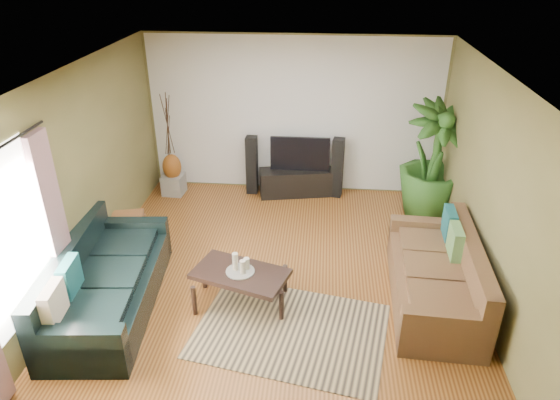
# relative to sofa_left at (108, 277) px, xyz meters

# --- Properties ---
(floor) EXTENTS (5.50, 5.50, 0.00)m
(floor) POSITION_rel_sofa_left_xyz_m (1.97, 0.78, -0.42)
(floor) COLOR brown
(floor) RESTS_ON ground
(ceiling) EXTENTS (5.50, 5.50, 0.00)m
(ceiling) POSITION_rel_sofa_left_xyz_m (1.97, 0.78, 2.28)
(ceiling) COLOR white
(ceiling) RESTS_ON ground
(wall_back) EXTENTS (5.00, 0.00, 5.00)m
(wall_back) POSITION_rel_sofa_left_xyz_m (1.97, 3.53, 0.93)
(wall_back) COLOR olive
(wall_back) RESTS_ON ground
(wall_front) EXTENTS (5.00, 0.00, 5.00)m
(wall_front) POSITION_rel_sofa_left_xyz_m (1.97, -1.97, 0.93)
(wall_front) COLOR olive
(wall_front) RESTS_ON ground
(wall_left) EXTENTS (0.00, 5.50, 5.50)m
(wall_left) POSITION_rel_sofa_left_xyz_m (-0.53, 0.78, 0.92)
(wall_left) COLOR olive
(wall_left) RESTS_ON ground
(wall_right) EXTENTS (0.00, 5.50, 5.50)m
(wall_right) POSITION_rel_sofa_left_xyz_m (4.47, 0.78, 0.92)
(wall_right) COLOR olive
(wall_right) RESTS_ON ground
(backwall_panel) EXTENTS (4.90, 0.00, 4.90)m
(backwall_panel) POSITION_rel_sofa_left_xyz_m (1.97, 3.52, 0.93)
(backwall_panel) COLOR white
(backwall_panel) RESTS_ON ground
(window_pane) EXTENTS (0.00, 1.80, 1.80)m
(window_pane) POSITION_rel_sofa_left_xyz_m (-0.51, -0.82, 0.97)
(window_pane) COLOR white
(window_pane) RESTS_ON ground
(curtain_far) EXTENTS (0.08, 0.35, 2.20)m
(curtain_far) POSITION_rel_sofa_left_xyz_m (-0.46, -0.07, 0.72)
(curtain_far) COLOR gray
(curtain_far) RESTS_ON ground
(sofa_left) EXTENTS (1.23, 2.43, 0.85)m
(sofa_left) POSITION_rel_sofa_left_xyz_m (0.00, 0.00, 0.00)
(sofa_left) COLOR black
(sofa_left) RESTS_ON floor
(sofa_right) EXTENTS (1.05, 2.17, 0.85)m
(sofa_right) POSITION_rel_sofa_left_xyz_m (3.90, 0.48, 0.00)
(sofa_right) COLOR brown
(sofa_right) RESTS_ON floor
(area_rug) EXTENTS (2.37, 1.88, 0.01)m
(area_rug) POSITION_rel_sofa_left_xyz_m (2.20, -0.25, -0.42)
(area_rug) COLOR tan
(area_rug) RESTS_ON floor
(coffee_table) EXTENTS (1.25, 0.92, 0.46)m
(coffee_table) POSITION_rel_sofa_left_xyz_m (1.56, 0.21, -0.20)
(coffee_table) COLOR black
(coffee_table) RESTS_ON floor
(candle_tray) EXTENTS (0.35, 0.35, 0.02)m
(candle_tray) POSITION_rel_sofa_left_xyz_m (1.56, 0.21, 0.04)
(candle_tray) COLOR gray
(candle_tray) RESTS_ON coffee_table
(candle_tall) EXTENTS (0.07, 0.07, 0.22)m
(candle_tall) POSITION_rel_sofa_left_xyz_m (1.50, 0.24, 0.16)
(candle_tall) COLOR beige
(candle_tall) RESTS_ON candle_tray
(candle_mid) EXTENTS (0.07, 0.07, 0.17)m
(candle_mid) POSITION_rel_sofa_left_xyz_m (1.60, 0.17, 0.13)
(candle_mid) COLOR beige
(candle_mid) RESTS_ON candle_tray
(candle_short) EXTENTS (0.07, 0.07, 0.14)m
(candle_short) POSITION_rel_sofa_left_xyz_m (1.63, 0.27, 0.12)
(candle_short) COLOR beige
(candle_short) RESTS_ON candle_tray
(tv_stand) EXTENTS (1.43, 0.68, 0.46)m
(tv_stand) POSITION_rel_sofa_left_xyz_m (2.10, 3.28, -0.19)
(tv_stand) COLOR black
(tv_stand) RESTS_ON floor
(television) EXTENTS (1.01, 0.06, 0.60)m
(television) POSITION_rel_sofa_left_xyz_m (2.10, 3.28, 0.33)
(television) COLOR black
(television) RESTS_ON tv_stand
(speaker_left) EXTENTS (0.20, 0.21, 1.04)m
(speaker_left) POSITION_rel_sofa_left_xyz_m (1.27, 3.28, 0.09)
(speaker_left) COLOR black
(speaker_left) RESTS_ON floor
(speaker_right) EXTENTS (0.22, 0.24, 1.05)m
(speaker_right) POSITION_rel_sofa_left_xyz_m (2.75, 3.28, 0.10)
(speaker_right) COLOR black
(speaker_right) RESTS_ON floor
(potted_plant) EXTENTS (1.40, 1.40, 1.85)m
(potted_plant) POSITION_rel_sofa_left_xyz_m (4.22, 2.78, 0.50)
(potted_plant) COLOR #26541C
(potted_plant) RESTS_ON floor
(plant_pot) EXTENTS (0.34, 0.34, 0.27)m
(plant_pot) POSITION_rel_sofa_left_xyz_m (4.22, 2.78, -0.29)
(plant_pot) COLOR black
(plant_pot) RESTS_ON floor
(pedestal) EXTENTS (0.38, 0.38, 0.35)m
(pedestal) POSITION_rel_sofa_left_xyz_m (-0.11, 3.10, -0.25)
(pedestal) COLOR #969694
(pedestal) RESTS_ON floor
(vase) EXTENTS (0.32, 0.32, 0.45)m
(vase) POSITION_rel_sofa_left_xyz_m (-0.11, 3.10, 0.09)
(vase) COLOR brown
(vase) RESTS_ON pedestal
(side_table) EXTENTS (0.54, 0.54, 0.47)m
(side_table) POSITION_rel_sofa_left_xyz_m (-0.28, 1.39, -0.19)
(side_table) COLOR brown
(side_table) RESTS_ON floor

